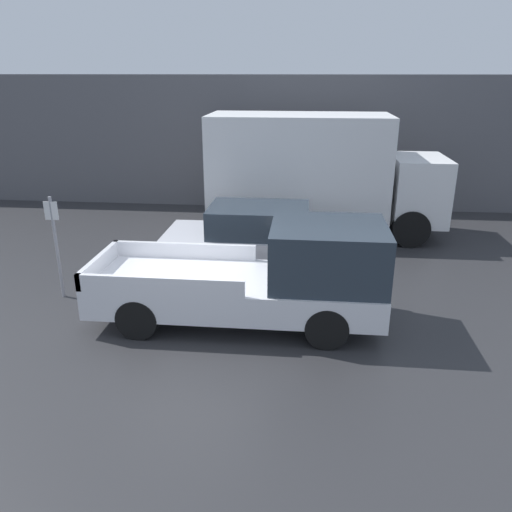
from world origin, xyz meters
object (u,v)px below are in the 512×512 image
newspaper_box (273,195)px  car (255,236)px  delivery_truck (316,172)px  pickup_truck (268,277)px  parking_sign (56,242)px

newspaper_box → car: bearing=-90.5°
delivery_truck → newspaper_box: bearing=117.8°
pickup_truck → car: size_ratio=1.26×
car → parking_sign: (-4.13, -2.30, 0.48)m
pickup_truck → newspaper_box: 8.94m
parking_sign → delivery_truck: bearing=43.7°
car → newspaper_box: bearing=89.5°
car → delivery_truck: size_ratio=0.65×
delivery_truck → newspaper_box: 3.45m
pickup_truck → car: (-0.55, 3.03, -0.16)m
delivery_truck → parking_sign: delivery_truck is taller
pickup_truck → newspaper_box: size_ratio=5.53×
parking_sign → pickup_truck: bearing=-8.9°
delivery_truck → parking_sign: size_ratio=3.04×
parking_sign → newspaper_box: 9.22m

